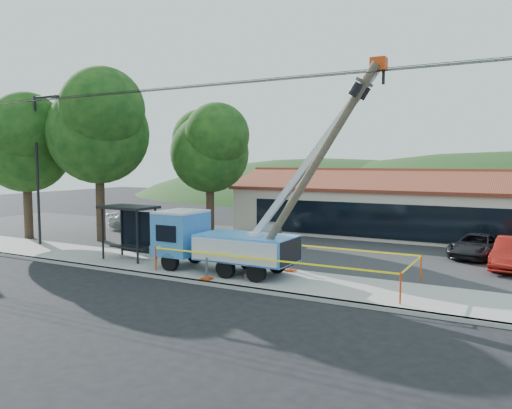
{
  "coord_description": "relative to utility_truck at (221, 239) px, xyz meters",
  "views": [
    {
      "loc": [
        11.83,
        -14.9,
        5.18
      ],
      "look_at": [
        0.92,
        5.0,
        3.2
      ],
      "focal_mm": 35.0,
      "sensor_mm": 36.0,
      "label": 1
    }
  ],
  "objects": [
    {
      "name": "ground",
      "position": [
        0.37,
        -4.0,
        -1.62
      ],
      "size": [
        120.0,
        120.0,
        0.0
      ],
      "primitive_type": "plane",
      "color": "black",
      "rests_on": "ground"
    },
    {
      "name": "curb",
      "position": [
        0.37,
        -1.9,
        -1.55
      ],
      "size": [
        60.0,
        0.25,
        0.15
      ],
      "primitive_type": "cube",
      "color": "#A19D96",
      "rests_on": "ground"
    },
    {
      "name": "sidewalk",
      "position": [
        0.37,
        -0.0,
        -1.55
      ],
      "size": [
        60.0,
        4.0,
        0.15
      ],
      "primitive_type": "cube",
      "color": "#A19D96",
      "rests_on": "ground"
    },
    {
      "name": "parking_lot",
      "position": [
        0.37,
        8.0,
        -1.57
      ],
      "size": [
        60.0,
        12.0,
        0.1
      ],
      "primitive_type": "cube",
      "color": "#28282B",
      "rests_on": "ground"
    },
    {
      "name": "strip_mall",
      "position": [
        4.37,
        15.98,
        0.26
      ],
      "size": [
        22.5,
        8.53,
        4.67
      ],
      "color": "beige",
      "rests_on": "ground"
    },
    {
      "name": "streetlight",
      "position": [
        -13.42,
        1.0,
        3.68
      ],
      "size": [
        2.13,
        0.22,
        9.0
      ],
      "color": "black",
      "rests_on": "ground"
    },
    {
      "name": "tree_west_near",
      "position": [
        -11.63,
        4.0,
        5.9
      ],
      "size": [
        7.56,
        6.72,
        10.8
      ],
      "color": "#332316",
      "rests_on": "ground"
    },
    {
      "name": "tree_west_far",
      "position": [
        -16.63,
        2.5,
        4.92
      ],
      "size": [
        6.84,
        6.08,
        9.48
      ],
      "color": "#332316",
      "rests_on": "ground"
    },
    {
      "name": "tree_lot",
      "position": [
        -6.63,
        9.0,
        4.59
      ],
      "size": [
        6.3,
        5.6,
        8.94
      ],
      "color": "#332316",
      "rests_on": "ground"
    },
    {
      "name": "hill_west",
      "position": [
        -14.63,
        51.0,
        -1.62
      ],
      "size": [
        78.4,
        56.0,
        28.0
      ],
      "primitive_type": "ellipsoid",
      "color": "#1A3A15",
      "rests_on": "ground"
    },
    {
      "name": "hill_center",
      "position": [
        10.37,
        51.0,
        -1.62
      ],
      "size": [
        89.6,
        64.0,
        32.0
      ],
      "primitive_type": "ellipsoid",
      "color": "#1A3A15",
      "rests_on": "ground"
    },
    {
      "name": "utility_truck",
      "position": [
        0.0,
        0.0,
        0.0
      ],
      "size": [
        10.69,
        3.63,
        8.86
      ],
      "color": "black",
      "rests_on": "ground"
    },
    {
      "name": "leaning_pole",
      "position": [
        4.66,
        -0.46,
        3.27
      ],
      "size": [
        5.77,
        1.8,
        8.79
      ],
      "color": "brown",
      "rests_on": "ground"
    },
    {
      "name": "bus_shelter",
      "position": [
        -5.63,
        0.31,
        0.55
      ],
      "size": [
        2.89,
        1.84,
        2.74
      ],
      "rotation": [
        0.0,
        0.0,
        -0.03
      ],
      "color": "black",
      "rests_on": "ground"
    },
    {
      "name": "caution_tape",
      "position": [
        2.88,
        0.51,
        -0.65
      ],
      "size": [
        11.09,
        3.87,
        1.12
      ],
      "color": "red",
      "rests_on": "ground"
    },
    {
      "name": "car_silver",
      "position": [
        -1.79,
        8.03,
        -1.62
      ],
      "size": [
        2.96,
        4.4,
        1.39
      ],
      "primitive_type": "imported",
      "rotation": [
        0.0,
        0.0,
        0.36
      ],
      "color": "#B0B1B7",
      "rests_on": "ground"
    },
    {
      "name": "car_white",
      "position": [
        -12.96,
        8.94,
        -1.62
      ],
      "size": [
        4.71,
        2.94,
        1.27
      ],
      "primitive_type": "imported",
      "rotation": [
        0.0,
        0.0,
        1.85
      ],
      "color": "silver",
      "rests_on": "ground"
    },
    {
      "name": "car_dark",
      "position": [
        9.94,
        9.54,
        -1.62
      ],
      "size": [
        2.94,
        4.8,
        1.24
      ],
      "primitive_type": "imported",
      "rotation": [
        0.0,
        0.0,
        -0.21
      ],
      "color": "black",
      "rests_on": "ground"
    }
  ]
}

